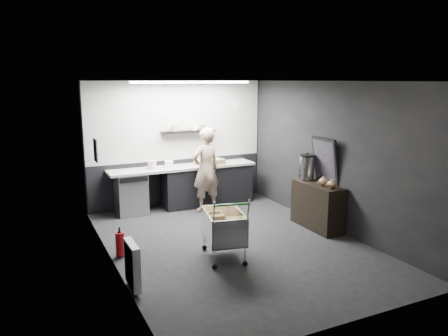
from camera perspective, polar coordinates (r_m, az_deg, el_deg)
name	(u,v)px	position (r m, az deg, el deg)	size (l,w,h in m)	color
floor	(234,244)	(7.49, 1.29, -9.83)	(5.50, 5.50, 0.00)	black
ceiling	(235,81)	(6.98, 1.39, 11.28)	(5.50, 5.50, 0.00)	silver
wall_back	(178,143)	(9.62, -6.07, 3.21)	(5.50, 5.50, 0.00)	black
wall_front	(349,210)	(4.89, 16.06, -5.32)	(5.50, 5.50, 0.00)	black
wall_left	(110,177)	(6.48, -14.66, -1.14)	(5.50, 5.50, 0.00)	black
wall_right	(332,156)	(8.20, 13.92, 1.50)	(5.50, 5.50, 0.00)	black
kitchen_wall_panel	(177,121)	(9.54, -6.10, 6.17)	(3.95, 0.02, 1.70)	#AFB0AB
dado_panel	(179,181)	(9.76, -5.93, -1.75)	(3.95, 0.02, 1.00)	black
floating_shelf	(188,131)	(9.53, -4.71, 4.80)	(1.20, 0.22, 0.04)	black
wall_clock	(235,105)	(10.06, 1.51, 8.22)	(0.20, 0.20, 0.03)	white
poster	(95,150)	(7.71, -16.44, 2.25)	(0.02, 0.30, 0.40)	silver
poster_red_band	(96,146)	(7.70, -16.43, 2.77)	(0.01, 0.22, 0.10)	red
radiator	(132,265)	(5.96, -11.89, -12.26)	(0.10, 0.50, 0.60)	white
ceiling_strip	(192,82)	(8.67, -4.24, 11.10)	(2.40, 0.20, 0.04)	white
prep_counter	(190,186)	(9.53, -4.53, -2.31)	(3.20, 0.61, 0.90)	black
person	(206,170)	(9.10, -2.38, -0.20)	(0.64, 0.42, 1.76)	beige
shopping_cart	(224,228)	(6.77, -0.06, -7.90)	(0.72, 1.02, 1.01)	silver
sideboard	(317,199)	(8.31, 12.09, -4.02)	(0.48, 1.13, 1.69)	black
fire_extinguisher	(120,243)	(7.09, -13.42, -9.50)	(0.14, 0.14, 0.46)	#A90B10
cardboard_box	(210,162)	(9.55, -1.87, 0.82)	(0.57, 0.43, 0.11)	#977150
pink_tub	(152,165)	(9.16, -9.38, 0.41)	(0.18, 0.18, 0.18)	beige
white_container	(169,164)	(9.22, -7.19, 0.46)	(0.17, 0.13, 0.15)	white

